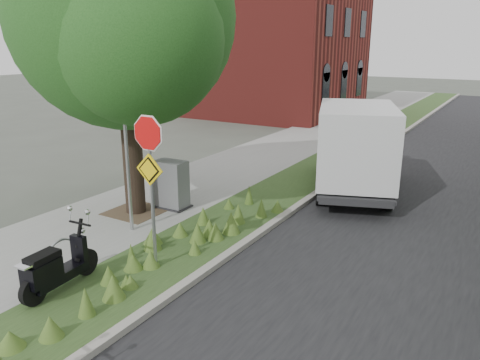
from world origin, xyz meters
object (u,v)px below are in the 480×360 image
at_px(sign_assembly, 150,161).
at_px(scooter_far, 52,273).
at_px(box_truck, 355,144).
at_px(utility_cabinet, 171,185).

bearing_deg(sign_assembly, scooter_far, -116.97).
bearing_deg(box_truck, sign_assembly, -103.32).
height_order(box_truck, utility_cabinet, box_truck).
xyz_separation_m(box_truck, utility_cabinet, (-3.72, -4.21, -0.78)).
bearing_deg(scooter_far, utility_cabinet, 103.39).
bearing_deg(box_truck, scooter_far, -106.15).
distance_m(sign_assembly, utility_cabinet, 3.95).
relative_size(scooter_far, utility_cabinet, 1.36).
height_order(sign_assembly, utility_cabinet, sign_assembly).
xyz_separation_m(sign_assembly, box_truck, (1.71, 7.22, -0.80)).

